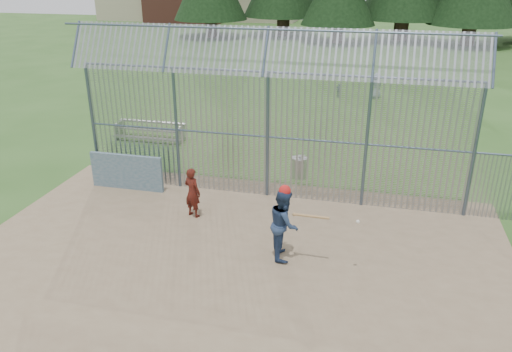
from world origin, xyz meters
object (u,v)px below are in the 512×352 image
(dugout_wall, at_px, (127,172))
(batter, at_px, (284,224))
(bleacher, at_px, (150,131))
(trash_can, at_px, (299,167))
(onlooker, at_px, (192,192))

(dugout_wall, xyz_separation_m, batter, (5.80, -2.89, 0.32))
(batter, height_order, bleacher, batter)
(dugout_wall, height_order, trash_can, dugout_wall)
(dugout_wall, bearing_deg, trash_can, 23.39)
(trash_can, relative_size, bleacher, 0.27)
(bleacher, bearing_deg, batter, -46.95)
(dugout_wall, height_order, bleacher, dugout_wall)
(batter, xyz_separation_m, trash_can, (-0.43, 5.21, -0.56))
(bleacher, bearing_deg, onlooker, -55.62)
(batter, distance_m, trash_can, 5.26)
(batter, xyz_separation_m, onlooker, (-3.01, 1.56, -0.17))
(batter, relative_size, bleacher, 0.61)
(batter, bearing_deg, bleacher, 29.16)
(onlooker, relative_size, bleacher, 0.50)
(dugout_wall, bearing_deg, bleacher, 106.62)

